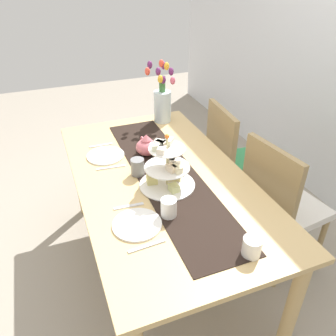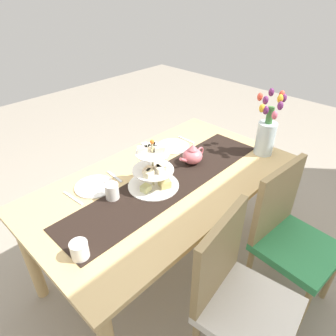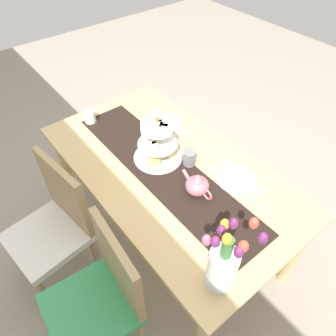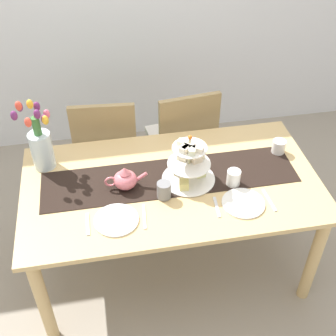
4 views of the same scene
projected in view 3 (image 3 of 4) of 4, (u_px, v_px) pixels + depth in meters
ground_plane at (168, 233)px, 2.40m from camera, size 8.00×8.00×0.00m
dining_table at (168, 178)px, 1.95m from camera, size 1.67×0.92×0.72m
chair_left at (101, 295)px, 1.56m from camera, size 0.45×0.45×0.91m
chair_right at (55, 224)px, 1.86m from camera, size 0.47×0.47×0.91m
table_runner at (163, 169)px, 1.87m from camera, size 1.44×0.33×0.00m
tiered_cake_stand at (158, 145)px, 1.86m from camera, size 0.30×0.30×0.30m
teapot at (197, 185)px, 1.70m from camera, size 0.24×0.13×0.14m
tulip_vase at (224, 263)px, 1.26m from camera, size 0.18×0.20×0.43m
cream_jug at (90, 117)px, 2.17m from camera, size 0.08×0.08×0.08m
dinner_plate_left at (236, 179)px, 1.80m from camera, size 0.23×0.23×0.01m
fork_left at (256, 195)px, 1.73m from camera, size 0.02×0.15×0.01m
knife_left at (219, 166)px, 1.89m from camera, size 0.03×0.17×0.01m
dinner_plate_right at (164, 123)px, 2.18m from camera, size 0.23×0.23×0.01m
fork_right at (178, 134)px, 2.10m from camera, size 0.03×0.15×0.01m
knife_right at (152, 114)px, 2.26m from camera, size 0.03×0.17×0.01m
mug_grey at (189, 158)px, 1.86m from camera, size 0.08×0.08×0.09m
mug_white_text at (146, 128)px, 2.07m from camera, size 0.08×0.08×0.09m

